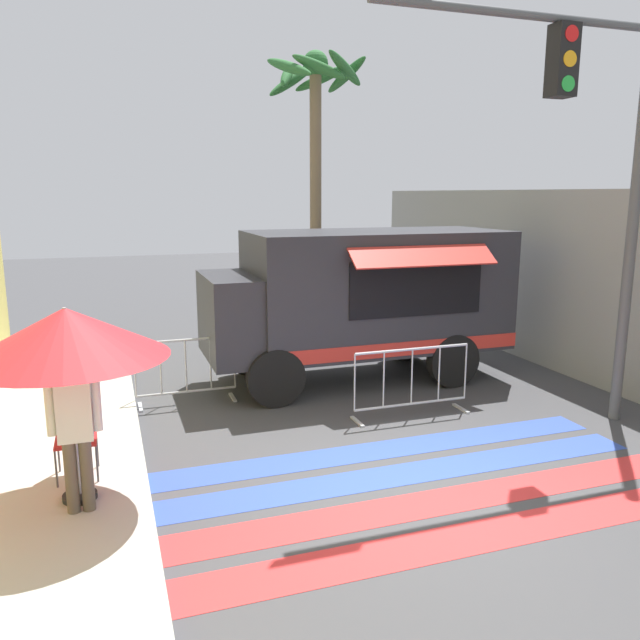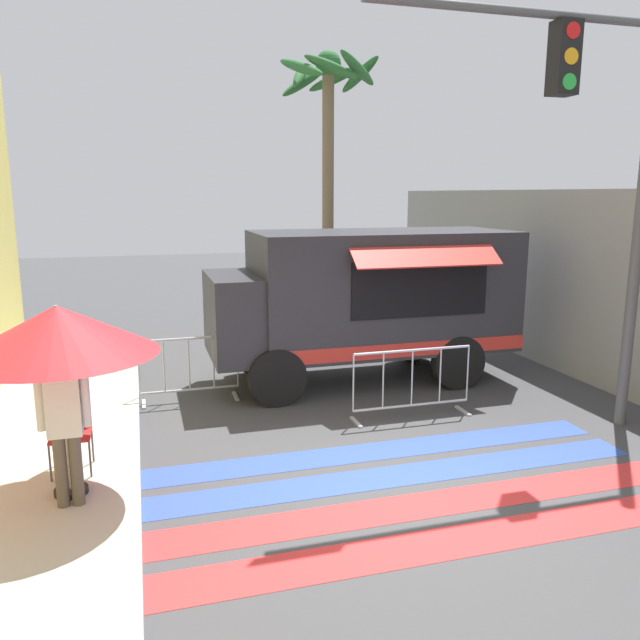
{
  "view_description": "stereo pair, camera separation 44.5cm",
  "coord_description": "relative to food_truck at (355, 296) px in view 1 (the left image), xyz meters",
  "views": [
    {
      "loc": [
        -3.29,
        -5.97,
        3.37
      ],
      "look_at": [
        -0.28,
        2.77,
        1.5
      ],
      "focal_mm": 35.0,
      "sensor_mm": 36.0,
      "label": 1
    },
    {
      "loc": [
        -2.87,
        -6.1,
        3.37
      ],
      "look_at": [
        -0.28,
        2.77,
        1.5
      ],
      "focal_mm": 35.0,
      "sensor_mm": 36.0,
      "label": 2
    }
  ],
  "objects": [
    {
      "name": "ground_plane",
      "position": [
        -0.91,
        -4.3,
        -1.57
      ],
      "size": [
        60.0,
        60.0,
        0.0
      ],
      "primitive_type": "plane",
      "color": "#424244"
    },
    {
      "name": "concrete_wall_right",
      "position": [
        4.0,
        -1.3,
        0.15
      ],
      "size": [
        0.2,
        16.0,
        3.45
      ],
      "color": "gray",
      "rests_on": "ground_plane"
    },
    {
      "name": "crosswalk_painted",
      "position": [
        -0.91,
        -4.27,
        -1.57
      ],
      "size": [
        6.4,
        2.84,
        0.01
      ],
      "color": "red",
      "rests_on": "ground_plane"
    },
    {
      "name": "food_truck",
      "position": [
        0.0,
        0.0,
        0.0
      ],
      "size": [
        5.41,
        2.55,
        2.72
      ],
      "color": "#2D2D33",
      "rests_on": "ground_plane"
    },
    {
      "name": "traffic_signal_pole",
      "position": [
        2.16,
        -3.19,
        2.53
      ],
      "size": [
        4.35,
        0.29,
        6.1
      ],
      "color": "#515456",
      "rests_on": "ground_plane"
    },
    {
      "name": "patio_umbrella",
      "position": [
        -4.63,
        -3.55,
        0.4
      ],
      "size": [
        2.06,
        2.06,
        2.1
      ],
      "color": "black",
      "rests_on": "sidewalk_left"
    },
    {
      "name": "folding_chair",
      "position": [
        -4.66,
        -2.87,
        -0.91
      ],
      "size": [
        0.46,
        0.46,
        0.87
      ],
      "rotation": [
        0.0,
        0.0,
        -0.2
      ],
      "color": "#4C4C51",
      "rests_on": "sidewalk_left"
    },
    {
      "name": "vendor_person",
      "position": [
        -4.6,
        -3.83,
        -0.49
      ],
      "size": [
        0.53,
        0.22,
        1.66
      ],
      "rotation": [
        0.0,
        0.0,
        0.09
      ],
      "color": "brown",
      "rests_on": "sidewalk_left"
    },
    {
      "name": "barricade_front",
      "position": [
        0.11,
        -2.07,
        -1.04
      ],
      "size": [
        1.91,
        0.44,
        1.08
      ],
      "color": "#B7BABF",
      "rests_on": "ground_plane"
    },
    {
      "name": "barricade_side",
      "position": [
        -3.08,
        -0.33,
        -1.05
      ],
      "size": [
        1.62,
        0.44,
        1.08
      ],
      "color": "#B7BABF",
      "rests_on": "ground_plane"
    },
    {
      "name": "palm_tree",
      "position": [
        0.76,
        4.45,
        3.49
      ],
      "size": [
        2.37,
        2.39,
        6.67
      ],
      "color": "#7A664C",
      "rests_on": "ground_plane"
    }
  ]
}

